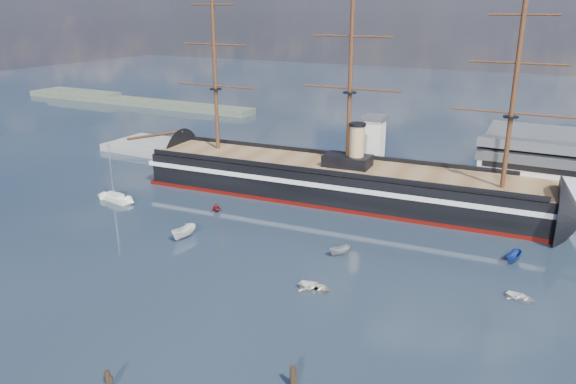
% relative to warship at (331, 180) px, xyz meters
% --- Properties ---
extents(ground, '(600.00, 600.00, 0.00)m').
position_rel_warship_xyz_m(ground, '(2.13, -20.00, -4.04)').
color(ground, black).
rests_on(ground, ground).
extents(quay, '(180.00, 18.00, 2.00)m').
position_rel_warship_xyz_m(quay, '(12.13, 16.00, -4.04)').
color(quay, slate).
rests_on(quay, ground).
extents(quay_tower, '(5.00, 5.00, 15.00)m').
position_rel_warship_xyz_m(quay_tower, '(5.13, 13.00, 5.72)').
color(quay_tower, silver).
rests_on(quay_tower, ground).
extents(shoreline, '(120.00, 10.00, 4.00)m').
position_rel_warship_xyz_m(shoreline, '(-137.10, 75.00, -2.59)').
color(shoreline, '#3F4C38').
rests_on(shoreline, ground).
extents(warship, '(113.40, 22.35, 53.94)m').
position_rel_warship_xyz_m(warship, '(0.00, 0.00, 0.00)').
color(warship, black).
rests_on(warship, ground).
extents(sailboat, '(8.39, 3.92, 12.93)m').
position_rel_warship_xyz_m(sailboat, '(-40.98, -24.47, -3.21)').
color(sailboat, beige).
rests_on(sailboat, ground).
extents(motorboat_a, '(7.15, 3.07, 2.79)m').
position_rel_warship_xyz_m(motorboat_a, '(-14.49, -34.20, -4.04)').
color(motorboat_a, silver).
rests_on(motorboat_a, ground).
extents(motorboat_b, '(1.51, 3.41, 1.56)m').
position_rel_warship_xyz_m(motorboat_b, '(15.46, -40.90, -4.04)').
color(motorboat_b, beige).
rests_on(motorboat_b, ground).
extents(motorboat_c, '(5.16, 4.29, 1.99)m').
position_rel_warship_xyz_m(motorboat_c, '(13.92, -27.50, -4.04)').
color(motorboat_c, gray).
rests_on(motorboat_c, ground).
extents(motorboat_d, '(5.05, 5.36, 1.89)m').
position_rel_warship_xyz_m(motorboat_d, '(-17.60, -19.37, -4.04)').
color(motorboat_d, maroon).
rests_on(motorboat_d, ground).
extents(motorboat_e, '(1.82, 2.89, 1.26)m').
position_rel_warship_xyz_m(motorboat_e, '(43.34, -29.43, -4.04)').
color(motorboat_e, silver).
rests_on(motorboat_e, ground).
extents(motorboat_f, '(6.08, 3.40, 2.30)m').
position_rel_warship_xyz_m(motorboat_f, '(40.68, -16.65, -4.04)').
color(motorboat_f, navy).
rests_on(motorboat_f, ground).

